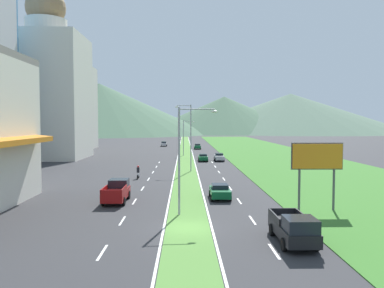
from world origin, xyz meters
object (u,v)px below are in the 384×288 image
at_px(car_3, 220,191).
at_px(motorcycle_rider, 138,173).
at_px(street_lamp_near, 184,153).
at_px(pickup_truck_1, 117,191).
at_px(street_lamp_mid, 189,134).
at_px(car_2, 219,157).
at_px(pickup_truck_0, 294,229).
at_px(billboard_roadside, 317,160).
at_px(car_0, 197,146).
at_px(car_1, 164,144).
at_px(street_lamp_far, 185,135).
at_px(car_4, 203,157).

distance_m(car_3, motorcycle_rider, 17.29).
relative_size(street_lamp_near, pickup_truck_1, 1.65).
xyz_separation_m(street_lamp_mid, motorcycle_rider, (-7.09, -7.63, -5.15)).
bearing_deg(car_3, car_2, 175.02).
bearing_deg(pickup_truck_0, street_lamp_mid, -170.48).
relative_size(billboard_roadside, car_0, 1.33).
xyz_separation_m(car_1, motorcycle_rider, (0.26, -72.18, -0.04)).
xyz_separation_m(billboard_roadside, pickup_truck_0, (-4.54, -9.18, -3.45)).
relative_size(street_lamp_mid, car_0, 2.34).
bearing_deg(street_lamp_mid, pickup_truck_1, -107.72).
relative_size(car_0, car_3, 1.08).
bearing_deg(street_lamp_far, car_3, -86.07).
relative_size(street_lamp_mid, car_2, 2.48).
relative_size(car_0, car_2, 1.06).
relative_size(street_lamp_mid, car_4, 2.32).
bearing_deg(car_3, car_1, -173.30).
distance_m(street_lamp_far, car_1, 36.65).
xyz_separation_m(billboard_roadside, pickup_truck_1, (-18.02, 4.44, -3.45)).
xyz_separation_m(car_0, car_1, (-10.34, 13.38, 0.01)).
bearing_deg(street_lamp_far, street_lamp_near, -90.14).
height_order(car_2, pickup_truck_0, pickup_truck_0).
relative_size(street_lamp_near, car_1, 2.05).
distance_m(car_3, pickup_truck_0, 15.17).
distance_m(street_lamp_far, motorcycle_rider, 37.13).
xyz_separation_m(street_lamp_mid, car_1, (-7.36, 64.55, -5.10)).
distance_m(car_1, motorcycle_rider, 72.18).
relative_size(street_lamp_near, pickup_truck_0, 1.65).
xyz_separation_m(car_1, car_2, (13.49, -47.99, 0.01)).
xyz_separation_m(street_lamp_far, car_0, (3.67, 22.44, -3.93)).
relative_size(car_1, car_4, 0.97).
height_order(car_0, car_2, car_2).
height_order(car_1, motorcycle_rider, motorcycle_rider).
bearing_deg(street_lamp_near, car_1, 94.01).
height_order(car_2, pickup_truck_1, pickup_truck_1).
bearing_deg(pickup_truck_0, car_2, -180.00).
distance_m(billboard_roadside, car_3, 10.35).
bearing_deg(car_4, pickup_truck_0, 3.47).
relative_size(car_3, motorcycle_rider, 2.07).
bearing_deg(car_2, car_1, -164.30).
distance_m(car_3, pickup_truck_1, 10.21).
relative_size(car_0, motorcycle_rider, 2.23).
height_order(street_lamp_far, billboard_roadside, street_lamp_far).
bearing_deg(car_2, car_4, -87.79).
xyz_separation_m(street_lamp_far, pickup_truck_0, (6.82, -65.33, -3.73)).
xyz_separation_m(street_lamp_mid, pickup_truck_1, (-7.34, -22.98, -4.91)).
xyz_separation_m(street_lamp_near, street_lamp_mid, (0.82, 28.70, 0.71)).
bearing_deg(billboard_roadside, street_lamp_far, 101.43).
xyz_separation_m(street_lamp_far, car_2, (6.82, -12.16, -3.91)).
bearing_deg(street_lamp_near, motorcycle_rider, 106.57).
distance_m(street_lamp_mid, car_3, 22.58).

